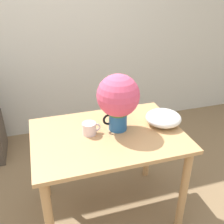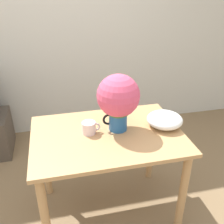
# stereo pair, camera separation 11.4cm
# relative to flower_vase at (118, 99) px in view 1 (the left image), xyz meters

# --- Properties ---
(wall_back) EXTENTS (8.00, 0.05, 2.60)m
(wall_back) POSITION_rel_flower_vase_xyz_m (-0.30, 1.48, 0.26)
(wall_back) COLOR silver
(wall_back) RESTS_ON ground_plane
(table) EXTENTS (1.12, 0.78, 0.79)m
(table) POSITION_rel_flower_vase_xyz_m (-0.09, -0.05, -0.38)
(table) COLOR tan
(table) RESTS_ON ground_plane
(flower_vase) EXTENTS (0.31, 0.31, 0.44)m
(flower_vase) POSITION_rel_flower_vase_xyz_m (0.00, 0.00, 0.00)
(flower_vase) COLOR #235B9E
(flower_vase) RESTS_ON table
(coffee_mug) EXTENTS (0.14, 0.10, 0.09)m
(coffee_mug) POSITION_rel_flower_vase_xyz_m (-0.22, -0.01, -0.20)
(coffee_mug) COLOR silver
(coffee_mug) RESTS_ON table
(white_bowl) EXTENTS (0.28, 0.28, 0.11)m
(white_bowl) POSITION_rel_flower_vase_xyz_m (0.36, -0.03, -0.20)
(white_bowl) COLOR white
(white_bowl) RESTS_ON table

